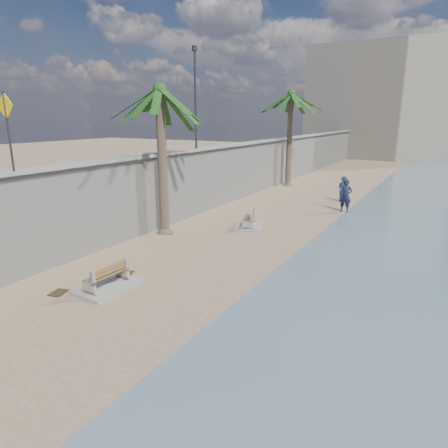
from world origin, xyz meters
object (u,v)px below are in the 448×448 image
at_px(bench_near, 107,278).
at_px(bench_far, 249,220).
at_px(palm_back, 291,95).
at_px(person_a, 346,193).
at_px(person_b, 343,187).
at_px(palm_mid, 160,91).

relative_size(bench_near, bench_far, 0.87).
xyz_separation_m(palm_back, person_a, (6.16, -7.00, -5.75)).
distance_m(palm_back, person_b, 8.96).
height_order(bench_far, palm_back, palm_back).
distance_m(bench_far, person_b, 8.90).
bearing_deg(bench_far, palm_mid, -135.80).
bearing_deg(palm_mid, palm_back, 89.70).
bearing_deg(palm_mid, bench_near, -68.63).
bearing_deg(bench_near, person_b, 79.82).
height_order(palm_mid, person_b, palm_mid).
xyz_separation_m(palm_mid, palm_back, (0.08, 15.51, 0.49)).
xyz_separation_m(bench_far, person_a, (3.30, 5.66, 0.72)).
xyz_separation_m(bench_near, bench_far, (0.64, 8.75, -0.00)).
distance_m(bench_near, bench_far, 8.77).
height_order(bench_near, person_a, person_a).
xyz_separation_m(bench_near, person_b, (3.10, 17.28, 0.57)).
distance_m(palm_mid, person_a, 11.79).
bearing_deg(palm_back, bench_near, -84.07).
bearing_deg(palm_back, palm_mid, -90.30).
bearing_deg(bench_far, palm_back, 102.73).
height_order(bench_far, person_a, person_a).
height_order(palm_mid, palm_back, palm_back).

